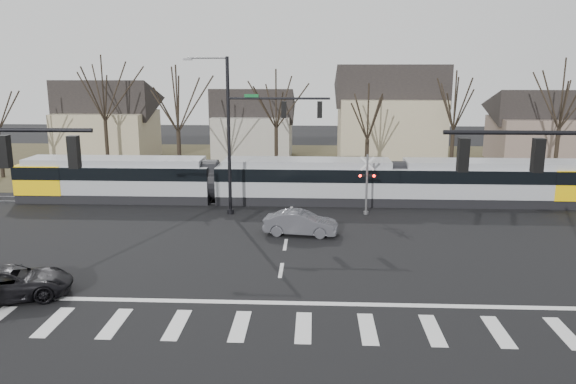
{
  "coord_description": "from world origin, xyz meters",
  "views": [
    {
      "loc": [
        1.54,
        -23.44,
        9.57
      ],
      "look_at": [
        0.0,
        9.0,
        2.3
      ],
      "focal_mm": 35.0,
      "sensor_mm": 36.0,
      "label": 1
    }
  ],
  "objects_px": {
    "suv": "(10,283)",
    "rail_crossing_signal": "(367,186)",
    "sedan": "(301,223)",
    "tram": "(304,179)"
  },
  "relations": [
    {
      "from": "rail_crossing_signal",
      "to": "tram",
      "type": "bearing_deg",
      "value": 142.45
    },
    {
      "from": "suv",
      "to": "rail_crossing_signal",
      "type": "distance_m",
      "value": 21.88
    },
    {
      "from": "tram",
      "to": "sedan",
      "type": "relative_size",
      "value": 9.33
    },
    {
      "from": "suv",
      "to": "rail_crossing_signal",
      "type": "height_order",
      "value": "rail_crossing_signal"
    },
    {
      "from": "tram",
      "to": "rail_crossing_signal",
      "type": "height_order",
      "value": "rail_crossing_signal"
    },
    {
      "from": "sedan",
      "to": "rail_crossing_signal",
      "type": "distance_m",
      "value": 6.55
    },
    {
      "from": "sedan",
      "to": "rail_crossing_signal",
      "type": "height_order",
      "value": "rail_crossing_signal"
    },
    {
      "from": "sedan",
      "to": "suv",
      "type": "height_order",
      "value": "sedan"
    },
    {
      "from": "sedan",
      "to": "suv",
      "type": "distance_m",
      "value": 15.48
    },
    {
      "from": "suv",
      "to": "rail_crossing_signal",
      "type": "xyz_separation_m",
      "value": [
        16.21,
        14.66,
        1.19
      ]
    }
  ]
}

